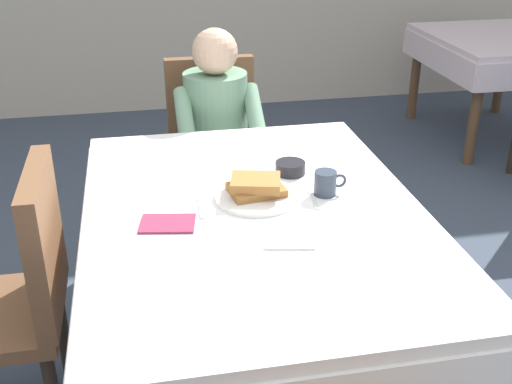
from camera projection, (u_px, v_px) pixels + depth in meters
ground_plane at (255, 382)px, 2.40m from camera, size 14.00×14.00×0.00m
dining_table_main at (254, 232)px, 2.12m from camera, size 1.12×1.52×0.74m
chair_diner at (214, 141)px, 3.21m from camera, size 0.44×0.45×0.93m
diner_person at (217, 125)px, 3.01m from camera, size 0.40×0.43×1.12m
chair_left_side at (19, 288)px, 2.04m from camera, size 0.45×0.44×0.93m
plate_breakfast at (256, 197)px, 2.14m from camera, size 0.28×0.28×0.02m
breakfast_stack at (256, 186)px, 2.13m from camera, size 0.20×0.17×0.06m
cup_coffee at (326, 183)px, 2.16m from camera, size 0.11×0.08×0.08m
bowl_butter at (290, 168)px, 2.32m from camera, size 0.11×0.11×0.04m
fork_left_of_plate at (201, 206)px, 2.09m from camera, size 0.02×0.18×0.00m
knife_right_of_plate at (312, 196)px, 2.16m from camera, size 0.03×0.20×0.00m
spoon_near_edge at (290, 248)px, 1.85m from camera, size 0.15×0.04×0.00m
napkin_folded at (168, 224)px, 1.98m from camera, size 0.19×0.15×0.01m
background_table_far at (496, 52)px, 4.49m from camera, size 0.92×1.12×0.74m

